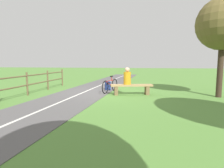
# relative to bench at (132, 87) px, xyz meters

# --- Properties ---
(ground_plane) EXTENTS (80.00, 80.00, 0.00)m
(ground_plane) POSITION_rel_bench_xyz_m (1.34, -0.35, -0.34)
(ground_plane) COLOR #548438
(paved_path) EXTENTS (4.54, 36.09, 0.02)m
(paved_path) POSITION_rel_bench_xyz_m (2.63, 3.65, -0.34)
(paved_path) COLOR #565454
(paved_path) RESTS_ON ground_plane
(path_centre_line) EXTENTS (1.83, 31.96, 0.00)m
(path_centre_line) POSITION_rel_bench_xyz_m (2.63, 3.65, -0.33)
(path_centre_line) COLOR silver
(path_centre_line) RESTS_ON paved_path
(bench) EXTENTS (1.99, 0.82, 0.49)m
(bench) POSITION_rel_bench_xyz_m (0.00, 0.00, 0.00)
(bench) COLOR #A88456
(bench) RESTS_ON ground_plane
(person_seated) EXTENTS (0.41, 0.41, 0.80)m
(person_seated) POSITION_rel_bench_xyz_m (0.21, 0.05, 0.49)
(person_seated) COLOR orange
(person_seated) RESTS_ON bench
(bicycle) EXTENTS (0.51, 1.66, 0.83)m
(bicycle) POSITION_rel_bench_xyz_m (1.13, -0.55, 0.00)
(bicycle) COLOR black
(bicycle) RESTS_ON ground_plane
(backpack) EXTENTS (0.33, 0.33, 0.47)m
(backpack) POSITION_rel_bench_xyz_m (1.38, -1.23, -0.11)
(backpack) COLOR navy
(backpack) RESTS_ON ground_plane
(tree_far_right) EXTENTS (2.22, 2.22, 4.25)m
(tree_far_right) POSITION_rel_bench_xyz_m (-3.81, -0.06, 2.77)
(tree_far_right) COLOR #38281E
(tree_far_right) RESTS_ON ground_plane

